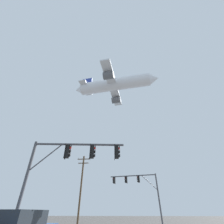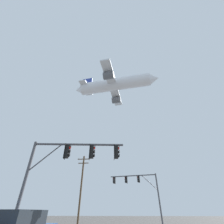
% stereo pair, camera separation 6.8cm
% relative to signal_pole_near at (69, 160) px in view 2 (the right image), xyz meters
% --- Properties ---
extents(signal_pole_near, '(6.39, 0.95, 5.77)m').
position_rel_signal_pole_near_xyz_m(signal_pole_near, '(0.00, 0.00, 0.00)').
color(signal_pole_near, '#4C4C51').
rests_on(signal_pole_near, ground).
extents(signal_pole_far, '(6.89, 1.54, 6.34)m').
position_rel_signal_pole_near_xyz_m(signal_pole_far, '(5.68, 14.83, 0.44)').
color(signal_pole_far, '#4C4C51').
rests_on(signal_pole_far, ground).
extents(utility_pole, '(2.20, 0.28, 9.88)m').
position_rel_signal_pole_near_xyz_m(utility_pole, '(-3.32, 16.64, 0.75)').
color(utility_pole, brown).
rests_on(utility_pole, ground).
extents(airplane, '(28.66, 22.14, 7.80)m').
position_rel_signal_pole_near_xyz_m(airplane, '(1.77, 28.12, 33.02)').
color(airplane, white).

